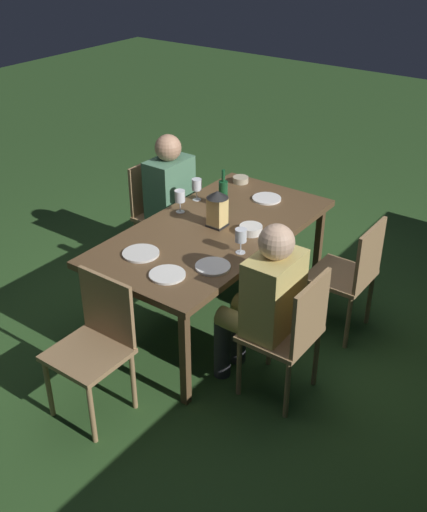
# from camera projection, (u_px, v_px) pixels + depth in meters

# --- Properties ---
(ground_plane) EXTENTS (16.00, 16.00, 0.00)m
(ground_plane) POSITION_uv_depth(u_px,v_px,m) (214.00, 315.00, 4.61)
(ground_plane) COLOR #2D5123
(dining_table) EXTENTS (1.83, 0.95, 0.74)m
(dining_table) POSITION_uv_depth(u_px,v_px,m) (214.00, 235.00, 4.27)
(dining_table) COLOR brown
(dining_table) RESTS_ON ground
(chair_side_left_a) EXTENTS (0.42, 0.40, 0.87)m
(chair_side_left_a) POSITION_uv_depth(u_px,v_px,m) (158.00, 209.00, 5.10)
(chair_side_left_a) COLOR #9E7A51
(chair_side_left_a) RESTS_ON ground
(person_in_green) EXTENTS (0.38, 0.47, 1.15)m
(person_in_green) POSITION_uv_depth(u_px,v_px,m) (176.00, 198.00, 4.92)
(person_in_green) COLOR #4C7A5B
(person_in_green) RESTS_ON ground
(chair_side_right_b) EXTENTS (0.42, 0.40, 0.87)m
(chair_side_right_b) POSITION_uv_depth(u_px,v_px,m) (291.00, 331.00, 3.64)
(chair_side_right_b) COLOR #9E7A51
(chair_side_right_b) RESTS_ON ground
(person_in_mustard) EXTENTS (0.38, 0.47, 1.15)m
(person_in_mustard) POSITION_uv_depth(u_px,v_px,m) (264.00, 299.00, 3.66)
(person_in_mustard) COLOR tan
(person_in_mustard) RESTS_ON ground
(chair_head_far) EXTENTS (0.40, 0.42, 0.87)m
(chair_head_far) POSITION_uv_depth(u_px,v_px,m) (96.00, 341.00, 3.55)
(chair_head_far) COLOR #9E7A51
(chair_head_far) RESTS_ON ground
(chair_side_right_a) EXTENTS (0.42, 0.40, 0.87)m
(chair_side_right_a) POSITION_uv_depth(u_px,v_px,m) (351.00, 273.00, 4.21)
(chair_side_right_a) COLOR #9E7A51
(chair_side_right_a) RESTS_ON ground
(lantern_centerpiece) EXTENTS (0.15, 0.15, 0.27)m
(lantern_centerpiece) POSITION_uv_depth(u_px,v_px,m) (217.00, 207.00, 4.20)
(lantern_centerpiece) COLOR black
(lantern_centerpiece) RESTS_ON dining_table
(green_bottle_on_table) EXTENTS (0.07, 0.07, 0.29)m
(green_bottle_on_table) POSITION_uv_depth(u_px,v_px,m) (223.00, 193.00, 4.50)
(green_bottle_on_table) COLOR #144723
(green_bottle_on_table) RESTS_ON dining_table
(wine_glass_a) EXTENTS (0.08, 0.08, 0.17)m
(wine_glass_a) POSITION_uv_depth(u_px,v_px,m) (180.00, 197.00, 4.41)
(wine_glass_a) COLOR silver
(wine_glass_a) RESTS_ON dining_table
(wine_glass_b) EXTENTS (0.08, 0.08, 0.17)m
(wine_glass_b) POSITION_uv_depth(u_px,v_px,m) (197.00, 186.00, 4.59)
(wine_glass_b) COLOR silver
(wine_glass_b) RESTS_ON dining_table
(wine_glass_c) EXTENTS (0.08, 0.08, 0.17)m
(wine_glass_c) POSITION_uv_depth(u_px,v_px,m) (241.00, 237.00, 3.89)
(wine_glass_c) COLOR silver
(wine_glass_c) RESTS_ON dining_table
(plate_a) EXTENTS (0.22, 0.22, 0.01)m
(plate_a) POSITION_uv_depth(u_px,v_px,m) (267.00, 199.00, 4.65)
(plate_a) COLOR white
(plate_a) RESTS_ON dining_table
(plate_b) EXTENTS (0.24, 0.24, 0.01)m
(plate_b) POSITION_uv_depth(u_px,v_px,m) (141.00, 253.00, 3.92)
(plate_b) COLOR silver
(plate_b) RESTS_ON dining_table
(plate_c) EXTENTS (0.22, 0.22, 0.01)m
(plate_c) POSITION_uv_depth(u_px,v_px,m) (213.00, 266.00, 3.78)
(plate_c) COLOR white
(plate_c) RESTS_ON dining_table
(plate_d) EXTENTS (0.22, 0.22, 0.01)m
(plate_d) POSITION_uv_depth(u_px,v_px,m) (167.00, 275.00, 3.70)
(plate_d) COLOR white
(plate_d) RESTS_ON dining_table
(bowl_olives) EXTENTS (0.13, 0.13, 0.05)m
(bowl_olives) POSITION_uv_depth(u_px,v_px,m) (241.00, 179.00, 4.93)
(bowl_olives) COLOR #BCAD8E
(bowl_olives) RESTS_ON dining_table
(bowl_bread) EXTENTS (0.16, 0.16, 0.05)m
(bowl_bread) POSITION_uv_depth(u_px,v_px,m) (251.00, 229.00, 4.17)
(bowl_bread) COLOR silver
(bowl_bread) RESTS_ON dining_table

